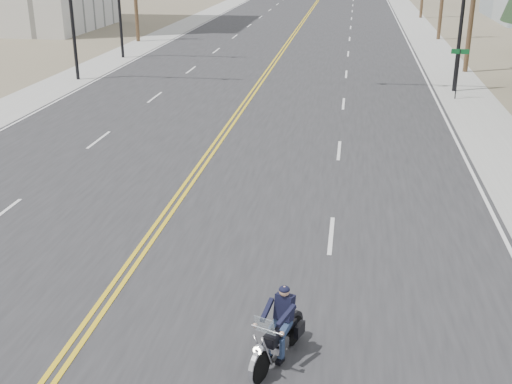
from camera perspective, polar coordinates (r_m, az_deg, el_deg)
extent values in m
cube|color=#303033|center=(75.11, 4.55, 15.33)|extent=(20.00, 200.00, 0.01)
cube|color=#A5A5A0|center=(76.79, -4.36, 15.46)|extent=(3.00, 200.00, 0.01)
cube|color=#A5A5A0|center=(75.18, 13.62, 14.83)|extent=(3.00, 200.00, 0.01)
cylinder|color=black|center=(40.23, -16.02, 14.47)|extent=(0.20, 0.20, 7.00)
cylinder|color=black|center=(37.21, 17.74, 13.80)|extent=(0.20, 0.20, 7.00)
cylinder|color=black|center=(47.61, -12.05, 15.75)|extent=(0.20, 0.20, 7.00)
cylinder|color=black|center=(35.54, 17.48, 9.91)|extent=(0.06, 0.06, 2.60)
cube|color=#0C5926|center=(35.35, 17.70, 11.81)|extent=(0.90, 0.03, 0.25)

